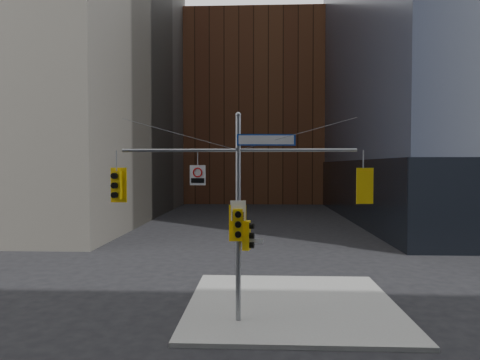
# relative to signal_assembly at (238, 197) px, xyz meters

# --- Properties ---
(ground) EXTENTS (160.00, 160.00, 0.00)m
(ground) POSITION_rel_signal_assembly_xyz_m (0.00, -1.99, -4.42)
(ground) COLOR black
(ground) RESTS_ON ground
(sidewalk_corner) EXTENTS (8.00, 8.00, 0.15)m
(sidewalk_corner) POSITION_rel_signal_assembly_xyz_m (2.00, 2.01, -4.34)
(sidewalk_corner) COLOR gray
(sidewalk_corner) RESTS_ON ground
(brick_midrise) EXTENTS (26.00, 20.00, 28.00)m
(brick_midrise) POSITION_rel_signal_assembly_xyz_m (0.00, 56.01, 9.58)
(brick_midrise) COLOR brown
(brick_midrise) RESTS_ON ground
(signal_assembly) EXTENTS (8.00, 0.80, 7.30)m
(signal_assembly) POSITION_rel_signal_assembly_xyz_m (0.00, 0.00, 0.00)
(signal_assembly) COLOR gray
(signal_assembly) RESTS_ON ground
(traffic_light_west_arm) EXTENTS (0.58, 0.49, 1.22)m
(traffic_light_west_arm) POSITION_rel_signal_assembly_xyz_m (-4.21, 0.01, 0.38)
(traffic_light_west_arm) COLOR yellow
(traffic_light_west_arm) RESTS_ON ground
(traffic_light_east_arm) EXTENTS (0.57, 0.49, 1.20)m
(traffic_light_east_arm) POSITION_rel_signal_assembly_xyz_m (4.22, 0.00, 0.38)
(traffic_light_east_arm) COLOR yellow
(traffic_light_east_arm) RESTS_ON ground
(traffic_light_pole_side) EXTENTS (0.42, 0.36, 1.00)m
(traffic_light_pole_side) POSITION_rel_signal_assembly_xyz_m (0.32, -0.00, -1.33)
(traffic_light_pole_side) COLOR yellow
(traffic_light_pole_side) RESTS_ON ground
(traffic_light_pole_front) EXTENTS (0.59, 0.49, 1.24)m
(traffic_light_pole_front) POSITION_rel_signal_assembly_xyz_m (-0.00, -0.27, -0.89)
(traffic_light_pole_front) COLOR yellow
(traffic_light_pole_front) RESTS_ON ground
(street_sign_blade) EXTENTS (2.00, 0.21, 0.39)m
(street_sign_blade) POSITION_rel_signal_assembly_xyz_m (0.95, 0.00, 1.93)
(street_sign_blade) COLOR #11399E
(street_sign_blade) RESTS_ON ground
(regulatory_sign_arm) EXTENTS (0.55, 0.10, 0.69)m
(regulatory_sign_arm) POSITION_rel_signal_assembly_xyz_m (-1.39, -0.02, 0.75)
(regulatory_sign_arm) COLOR silver
(regulatory_sign_arm) RESTS_ON ground
(regulatory_sign_pole) EXTENTS (0.53, 0.06, 0.69)m
(regulatory_sign_pole) POSITION_rel_signal_assembly_xyz_m (0.00, -0.11, -0.48)
(regulatory_sign_pole) COLOR silver
(regulatory_sign_pole) RESTS_ON ground
(street_blade_ew) EXTENTS (0.80, 0.11, 0.16)m
(street_blade_ew) POSITION_rel_signal_assembly_xyz_m (0.45, 0.01, -1.52)
(street_blade_ew) COLOR silver
(street_blade_ew) RESTS_ON ground
(street_blade_ns) EXTENTS (0.07, 0.75, 0.15)m
(street_blade_ns) POSITION_rel_signal_assembly_xyz_m (0.00, 0.46, -1.61)
(street_blade_ns) COLOR #145926
(street_blade_ns) RESTS_ON ground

